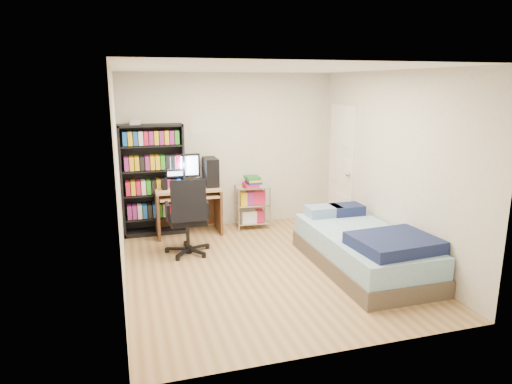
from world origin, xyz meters
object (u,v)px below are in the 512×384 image
object	(u,v)px
media_shelf	(153,179)
office_chair	(188,230)
computer_desk	(193,191)
bed	(364,249)

from	to	relation	value
media_shelf	office_chair	bearing A→B (deg)	-70.61
computer_desk	bed	distance (m)	2.83
computer_desk	bed	size ratio (longest dim) A/B	0.58
computer_desk	office_chair	xyz separation A→B (m)	(-0.23, -0.95, -0.33)
computer_desk	office_chair	size ratio (longest dim) A/B	1.15
bed	office_chair	bearing A→B (deg)	150.89
bed	media_shelf	bearing A→B (deg)	137.87
computer_desk	bed	bearing A→B (deg)	-48.78
media_shelf	bed	size ratio (longest dim) A/B	0.83
computer_desk	office_chair	bearing A→B (deg)	-103.90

